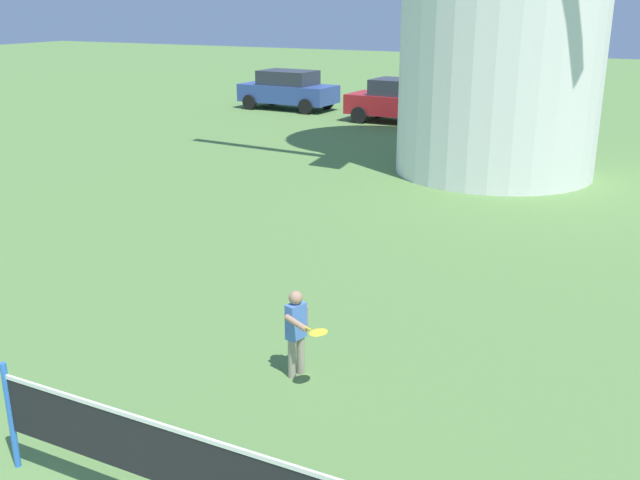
{
  "coord_description": "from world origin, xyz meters",
  "views": [
    {
      "loc": [
        3.41,
        -1.52,
        4.24
      ],
      "look_at": [
        0.37,
        4.47,
        2.03
      ],
      "focal_mm": 40.85,
      "sensor_mm": 36.0,
      "label": 1
    }
  ],
  "objects": [
    {
      "name": "player_far",
      "position": [
        -0.32,
        5.23,
        0.61
      ],
      "size": [
        0.65,
        0.6,
        1.08
      ],
      "color": "#9E937F",
      "rests_on": "ground_plane"
    },
    {
      "name": "tennis_net",
      "position": [
        0.37,
        2.47,
        0.68
      ],
      "size": [
        4.53,
        0.06,
        1.1
      ],
      "color": "blue",
      "rests_on": "ground_plane"
    },
    {
      "name": "parked_car_blue",
      "position": [
        -11.37,
        24.67,
        0.81
      ],
      "size": [
        3.99,
        2.02,
        1.56
      ],
      "color": "#334C99",
      "rests_on": "ground_plane"
    },
    {
      "name": "parked_car_red",
      "position": [
        -5.88,
        23.49,
        0.81
      ],
      "size": [
        4.18,
        2.01,
        1.56
      ],
      "color": "red",
      "rests_on": "ground_plane"
    }
  ]
}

